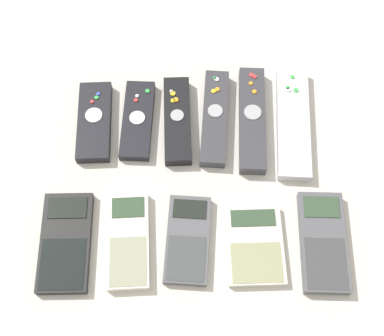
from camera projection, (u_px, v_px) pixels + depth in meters
name	position (u px, v px, depth m)	size (l,w,h in m)	color
ground_plane	(192.00, 187.00, 0.87)	(3.00, 3.00, 0.00)	beige
remote_0	(93.00, 122.00, 0.92)	(0.06, 0.15, 0.02)	black
remote_1	(136.00, 120.00, 0.92)	(0.06, 0.15, 0.02)	black
remote_2	(176.00, 120.00, 0.92)	(0.05, 0.17, 0.02)	black
remote_3	(213.00, 118.00, 0.92)	(0.05, 0.19, 0.02)	#333338
remote_4	(251.00, 119.00, 0.92)	(0.05, 0.20, 0.02)	#333338
remote_5	(292.00, 123.00, 0.91)	(0.07, 0.22, 0.02)	#B7B7BC
calculator_0	(64.00, 242.00, 0.82)	(0.08, 0.16, 0.02)	black
calculator_1	(127.00, 240.00, 0.82)	(0.07, 0.16, 0.02)	beige
calculator_2	(186.00, 239.00, 0.83)	(0.07, 0.14, 0.02)	#4C4C51
calculator_3	(253.00, 245.00, 0.82)	(0.09, 0.13, 0.01)	beige
calculator_4	(322.00, 242.00, 0.82)	(0.07, 0.16, 0.02)	#4C4C51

